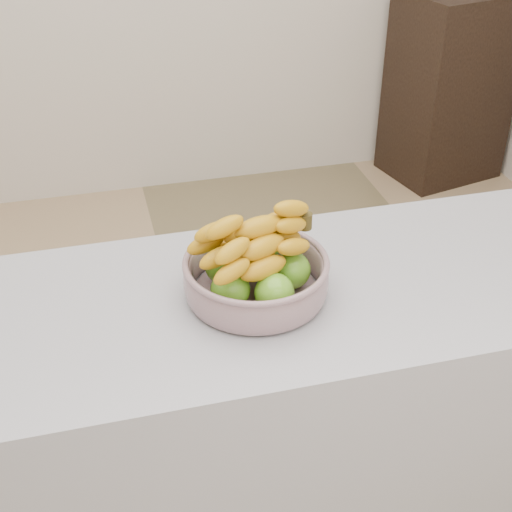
{
  "coord_description": "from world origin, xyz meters",
  "views": [
    {
      "loc": [
        -0.26,
        -1.52,
        1.82
      ],
      "look_at": [
        0.05,
        -0.31,
        1.0
      ],
      "focal_mm": 50.0,
      "sensor_mm": 36.0,
      "label": 1
    }
  ],
  "objects": [
    {
      "name": "ground",
      "position": [
        0.0,
        0.0,
        0.0
      ],
      "size": [
        4.0,
        4.0,
        0.0
      ],
      "primitive_type": "plane",
      "color": "tan",
      "rests_on": "ground"
    },
    {
      "name": "counter",
      "position": [
        0.0,
        -0.31,
        0.45
      ],
      "size": [
        2.0,
        0.6,
        0.9
      ],
      "primitive_type": "cube",
      "color": "#A0A0A8",
      "rests_on": "ground"
    },
    {
      "name": "cabinet",
      "position": [
        1.65,
        1.78,
        0.5
      ],
      "size": [
        0.63,
        0.55,
        0.99
      ],
      "primitive_type": "cube",
      "rotation": [
        0.0,
        0.0,
        0.22
      ],
      "color": "black",
      "rests_on": "ground"
    },
    {
      "name": "fruit_bowl",
      "position": [
        0.05,
        -0.31,
        0.96
      ],
      "size": [
        0.31,
        0.31,
        0.19
      ],
      "rotation": [
        0.0,
        0.0,
        0.25
      ],
      "color": "#8F9FAC",
      "rests_on": "counter"
    }
  ]
}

